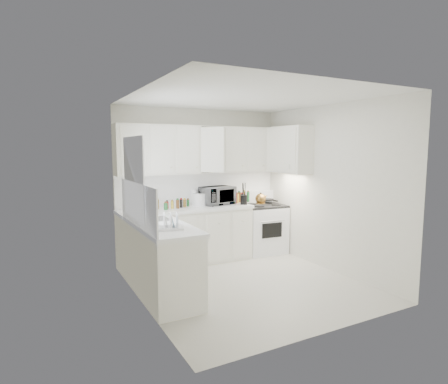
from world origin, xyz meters
TOP-DOWN VIEW (x-y plane):
  - floor at (0.00, 0.00)m, footprint 3.20×3.20m
  - ceiling at (0.00, 0.00)m, footprint 3.20×3.20m
  - wall_back at (0.00, 1.60)m, footprint 3.00×0.00m
  - wall_front at (0.00, -1.60)m, footprint 3.00×0.00m
  - wall_left at (-1.50, 0.00)m, footprint 0.00×3.20m
  - wall_right at (1.50, 0.00)m, footprint 0.00×3.20m
  - window_blinds at (-1.48, 0.35)m, footprint 0.06×0.96m
  - lower_cabinets_back at (-0.39, 1.30)m, footprint 2.22×0.60m
  - lower_cabinets_left at (-1.20, 0.20)m, footprint 0.60×1.60m
  - countertop_back at (-0.39, 1.29)m, footprint 2.24×0.64m
  - countertop_left at (-1.19, 0.20)m, footprint 0.64×1.62m
  - backsplash_back at (0.00, 1.59)m, footprint 2.98×0.02m
  - backsplash_left at (-1.49, 0.20)m, footprint 0.02×1.60m
  - upper_cabinets_back at (0.00, 1.44)m, footprint 3.00×0.33m
  - upper_cabinets_right at (1.33, 0.82)m, footprint 0.33×0.90m
  - sink at (-1.19, 0.55)m, footprint 0.42×0.38m
  - stove at (1.13, 1.27)m, footprint 0.79×0.67m
  - tea_kettle at (0.95, 1.11)m, footprint 0.28×0.25m
  - frying_pan at (1.31, 1.43)m, footprint 0.31×0.46m
  - microwave at (0.23, 1.37)m, footprint 0.62×0.42m
  - rice_cooker at (-0.11, 1.40)m, footprint 0.25×0.25m
  - paper_towel at (-0.16, 1.50)m, footprint 0.12×0.12m
  - utensil_crock at (0.63, 1.15)m, footprint 0.14×0.14m
  - dish_rack at (-1.22, -0.12)m, footprint 0.45×0.39m
  - spice_left_0 at (-0.85, 1.42)m, footprint 0.06×0.06m
  - spice_left_1 at (-0.78, 1.33)m, footprint 0.06×0.06m
  - spice_left_2 at (-0.70, 1.42)m, footprint 0.06×0.06m
  - spice_left_3 at (-0.62, 1.33)m, footprint 0.06×0.06m
  - spice_left_4 at (-0.55, 1.42)m, footprint 0.06×0.06m
  - spice_left_5 at (-0.47, 1.33)m, footprint 0.06×0.06m
  - spice_left_6 at (-0.40, 1.42)m, footprint 0.06×0.06m
  - spice_left_7 at (-0.32, 1.33)m, footprint 0.06×0.06m
  - sauce_right_0 at (0.58, 1.46)m, footprint 0.06×0.06m
  - sauce_right_1 at (0.64, 1.40)m, footprint 0.06×0.06m
  - sauce_right_2 at (0.69, 1.46)m, footprint 0.06×0.06m
  - sauce_right_3 at (0.74, 1.40)m, footprint 0.06×0.06m
  - sauce_right_4 at (0.80, 1.46)m, footprint 0.06×0.06m
  - sauce_right_5 at (0.85, 1.40)m, footprint 0.06×0.06m

SIDE VIEW (x-z plane):
  - floor at x=0.00m, z-range 0.00..0.00m
  - lower_cabinets_back at x=-0.39m, z-range 0.00..0.90m
  - lower_cabinets_left at x=-1.20m, z-range 0.00..0.90m
  - stove at x=1.13m, z-range 0.00..1.14m
  - countertop_back at x=-0.39m, z-range 0.90..0.95m
  - countertop_left at x=-1.19m, z-range 0.90..0.95m
  - frying_pan at x=1.31m, z-range 0.95..0.98m
  - spice_left_0 at x=-0.85m, z-range 0.95..1.08m
  - spice_left_1 at x=-0.78m, z-range 0.95..1.08m
  - spice_left_2 at x=-0.70m, z-range 0.95..1.08m
  - spice_left_3 at x=-0.62m, z-range 0.95..1.08m
  - spice_left_4 at x=-0.55m, z-range 0.95..1.08m
  - spice_left_5 at x=-0.47m, z-range 0.95..1.08m
  - spice_left_6 at x=-0.40m, z-range 0.95..1.08m
  - spice_left_7 at x=-0.32m, z-range 0.95..1.08m
  - sauce_right_0 at x=0.58m, z-range 0.95..1.14m
  - sauce_right_1 at x=0.64m, z-range 0.95..1.14m
  - sauce_right_2 at x=0.69m, z-range 0.95..1.14m
  - sauce_right_3 at x=0.74m, z-range 0.95..1.14m
  - sauce_right_4 at x=0.80m, z-range 0.95..1.14m
  - sauce_right_5 at x=0.85m, z-range 0.95..1.14m
  - tea_kettle at x=0.95m, z-range 0.94..1.16m
  - dish_rack at x=-1.22m, z-range 0.95..1.16m
  - sink at x=-1.19m, z-range 0.92..1.22m
  - rice_cooker at x=-0.11m, z-range 0.95..1.20m
  - paper_towel at x=-0.16m, z-range 0.95..1.22m
  - microwave at x=0.23m, z-range 0.95..1.33m
  - utensil_crock at x=0.63m, z-range 0.95..1.34m
  - backsplash_back at x=0.00m, z-range 0.95..1.50m
  - backsplash_left at x=-1.49m, z-range 0.95..1.50m
  - wall_back at x=0.00m, z-range -0.20..2.80m
  - wall_front at x=0.00m, z-range -0.20..2.80m
  - wall_left at x=-1.50m, z-range -0.30..2.90m
  - wall_right at x=1.50m, z-range -0.30..2.90m
  - upper_cabinets_back at x=0.00m, z-range 1.10..1.90m
  - upper_cabinets_right at x=1.33m, z-range 1.10..1.90m
  - window_blinds at x=-1.48m, z-range 1.02..2.08m
  - ceiling at x=0.00m, z-range 2.60..2.60m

